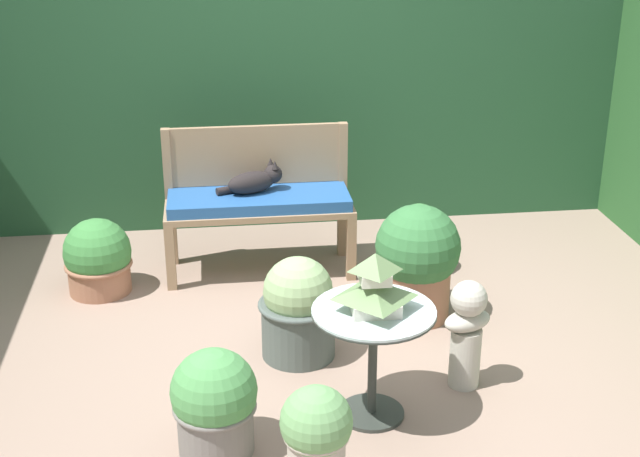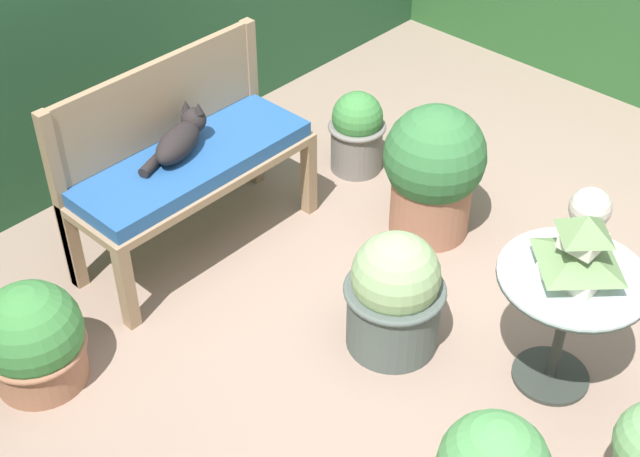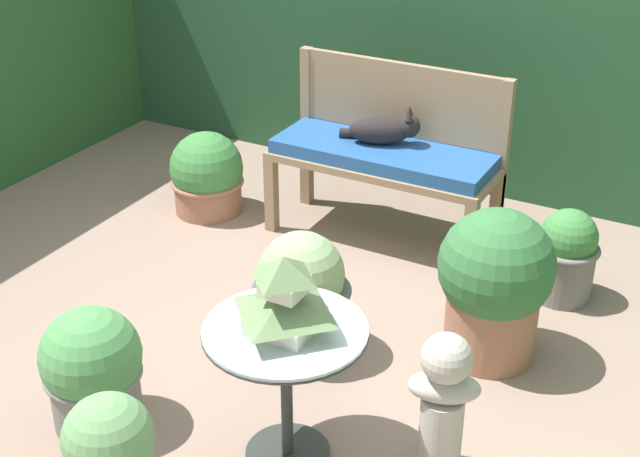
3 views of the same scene
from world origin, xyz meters
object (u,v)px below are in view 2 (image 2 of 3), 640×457
(garden_bench, at_px, (193,170))
(cat, at_px, (180,138))
(potted_plant_table_far, at_px, (395,295))
(potted_plant_bench_right, at_px, (357,132))
(potted_plant_table_near, at_px, (34,340))
(potted_plant_bench_left, at_px, (433,170))
(garden_bust, at_px, (583,239))
(patio_table, at_px, (569,299))
(pagoda_birdhouse, at_px, (580,251))

(garden_bench, height_order, cat, cat)
(potted_plant_table_far, height_order, potted_plant_bench_right, potted_plant_table_far)
(potted_plant_table_near, relative_size, potted_plant_bench_left, 0.69)
(garden_bust, bearing_deg, patio_table, -178.35)
(pagoda_birdhouse, relative_size, garden_bust, 0.51)
(cat, relative_size, potted_plant_bench_left, 0.63)
(garden_bench, height_order, potted_plant_bench_left, potted_plant_bench_left)
(patio_table, height_order, potted_plant_table_near, patio_table)
(potted_plant_table_near, distance_m, potted_plant_table_far, 1.50)
(pagoda_birdhouse, height_order, potted_plant_table_far, pagoda_birdhouse)
(cat, distance_m, garden_bust, 1.87)
(cat, distance_m, potted_plant_bench_right, 1.13)
(pagoda_birdhouse, xyz_separation_m, potted_plant_bench_right, (0.60, 1.62, -0.47))
(garden_bench, relative_size, potted_plant_table_far, 2.10)
(patio_table, height_order, potted_plant_table_far, patio_table)
(garden_bench, distance_m, potted_plant_table_far, 1.14)
(patio_table, bearing_deg, garden_bench, 103.95)
(cat, bearing_deg, pagoda_birdhouse, -96.51)
(potted_plant_table_far, bearing_deg, garden_bench, 97.06)
(patio_table, relative_size, pagoda_birdhouse, 1.95)
(pagoda_birdhouse, height_order, garden_bust, pagoda_birdhouse)
(cat, height_order, potted_plant_bench_right, cat)
(garden_bust, relative_size, potted_plant_bench_left, 0.85)
(cat, relative_size, garden_bust, 0.74)
(garden_bench, bearing_deg, cat, 111.16)
(patio_table, bearing_deg, potted_plant_table_near, 132.92)
(potted_plant_table_far, bearing_deg, cat, 97.63)
(potted_plant_table_near, bearing_deg, potted_plant_bench_right, 1.48)
(pagoda_birdhouse, distance_m, potted_plant_table_near, 2.20)
(potted_plant_table_far, bearing_deg, potted_plant_bench_left, 26.47)
(potted_plant_table_near, height_order, potted_plant_table_far, potted_plant_table_far)
(patio_table, bearing_deg, pagoda_birdhouse, -90.00)
(cat, xyz_separation_m, pagoda_birdhouse, (0.45, -1.79, 0.08))
(cat, relative_size, pagoda_birdhouse, 1.44)
(pagoda_birdhouse, bearing_deg, cat, 104.14)
(pagoda_birdhouse, bearing_deg, patio_table, 90.00)
(potted_plant_bench_right, bearing_deg, cat, 171.09)
(potted_plant_table_far, bearing_deg, pagoda_birdhouse, -64.79)
(potted_plant_bench_left, bearing_deg, cat, 138.49)
(garden_bench, relative_size, potted_plant_table_near, 2.52)
(pagoda_birdhouse, xyz_separation_m, potted_plant_table_far, (-0.29, 0.63, -0.42))
(patio_table, distance_m, potted_plant_bench_right, 1.74)
(potted_plant_table_near, bearing_deg, garden_bust, -34.35)
(patio_table, relative_size, potted_plant_table_far, 1.03)
(cat, height_order, potted_plant_bench_left, cat)
(potted_plant_bench_left, bearing_deg, patio_table, -114.15)
(potted_plant_table_near, bearing_deg, potted_plant_table_far, -39.02)
(pagoda_birdhouse, bearing_deg, potted_plant_bench_left, 65.85)
(pagoda_birdhouse, xyz_separation_m, potted_plant_table_near, (-1.46, 1.57, -0.48))
(patio_table, relative_size, potted_plant_table_near, 1.23)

